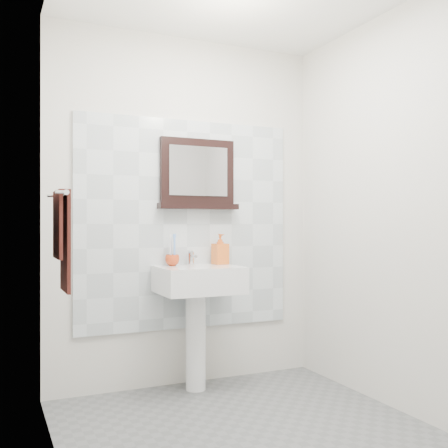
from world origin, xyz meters
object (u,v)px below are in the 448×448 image
(pedestal_sink, at_px, (198,293))
(soap_dispenser, at_px, (220,249))
(hand_towel, at_px, (62,233))
(toothbrush_cup, at_px, (172,260))
(framed_mirror, at_px, (197,176))

(pedestal_sink, distance_m, soap_dispenser, 0.38)
(pedestal_sink, distance_m, hand_towel, 1.11)
(pedestal_sink, xyz_separation_m, hand_towel, (-0.95, -0.39, 0.43))
(toothbrush_cup, distance_m, framed_mirror, 0.64)
(framed_mirror, xyz_separation_m, hand_towel, (-1.01, -0.57, -0.40))
(toothbrush_cup, height_order, soap_dispenser, soap_dispenser)
(soap_dispenser, relative_size, hand_towel, 0.40)
(toothbrush_cup, xyz_separation_m, framed_mirror, (0.22, 0.07, 0.60))
(toothbrush_cup, relative_size, soap_dispenser, 0.45)
(pedestal_sink, xyz_separation_m, framed_mirror, (0.07, 0.19, 0.82))
(soap_dispenser, xyz_separation_m, framed_mirror, (-0.15, 0.08, 0.53))
(pedestal_sink, height_order, hand_towel, hand_towel)
(toothbrush_cup, height_order, framed_mirror, framed_mirror)
(toothbrush_cup, bearing_deg, hand_towel, -147.92)
(soap_dispenser, relative_size, framed_mirror, 0.37)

